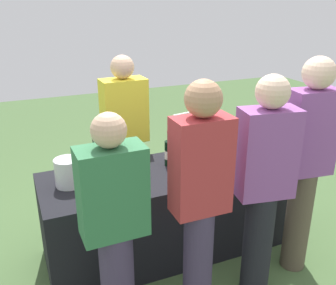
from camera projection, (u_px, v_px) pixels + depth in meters
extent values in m
plane|color=#476638|center=(168.00, 246.00, 3.46)|extent=(12.00, 12.00, 0.00)
cube|color=black|center=(168.00, 210.00, 3.32)|extent=(2.09, 0.76, 0.76)
cylinder|color=black|center=(96.00, 163.00, 3.04)|extent=(0.07, 0.07, 0.23)
cylinder|color=black|center=(94.00, 145.00, 2.98)|extent=(0.03, 0.03, 0.08)
cylinder|color=black|center=(94.00, 140.00, 2.96)|extent=(0.03, 0.03, 0.02)
cylinder|color=silver|center=(96.00, 165.00, 3.04)|extent=(0.07, 0.07, 0.08)
cylinder|color=black|center=(121.00, 156.00, 3.16)|extent=(0.07, 0.07, 0.23)
cylinder|color=black|center=(120.00, 139.00, 3.11)|extent=(0.03, 0.03, 0.07)
cylinder|color=black|center=(120.00, 134.00, 3.09)|extent=(0.03, 0.03, 0.02)
cylinder|color=silver|center=(121.00, 158.00, 3.17)|extent=(0.07, 0.07, 0.08)
cylinder|color=black|center=(169.00, 153.00, 3.25)|extent=(0.07, 0.07, 0.22)
cylinder|color=black|center=(169.00, 137.00, 3.20)|extent=(0.03, 0.03, 0.08)
cylinder|color=maroon|center=(169.00, 132.00, 3.18)|extent=(0.03, 0.03, 0.02)
cylinder|color=silver|center=(169.00, 154.00, 3.25)|extent=(0.07, 0.07, 0.08)
cylinder|color=black|center=(182.00, 150.00, 3.31)|extent=(0.08, 0.08, 0.21)
cylinder|color=black|center=(182.00, 134.00, 3.26)|extent=(0.03, 0.03, 0.08)
cylinder|color=black|center=(182.00, 129.00, 3.24)|extent=(0.03, 0.03, 0.02)
cylinder|color=silver|center=(182.00, 152.00, 3.32)|extent=(0.08, 0.08, 0.07)
cylinder|color=silver|center=(126.00, 183.00, 2.97)|extent=(0.06, 0.06, 0.00)
cylinder|color=silver|center=(126.00, 179.00, 2.96)|extent=(0.01, 0.01, 0.06)
sphere|color=silver|center=(125.00, 172.00, 2.93)|extent=(0.07, 0.07, 0.07)
cylinder|color=silver|center=(225.00, 169.00, 3.20)|extent=(0.06, 0.06, 0.00)
cylinder|color=silver|center=(225.00, 165.00, 3.19)|extent=(0.01, 0.01, 0.07)
sphere|color=silver|center=(225.00, 157.00, 3.16)|extent=(0.07, 0.07, 0.07)
cylinder|color=silver|center=(246.00, 166.00, 3.26)|extent=(0.06, 0.06, 0.00)
cylinder|color=silver|center=(246.00, 162.00, 3.25)|extent=(0.01, 0.01, 0.07)
sphere|color=silver|center=(247.00, 155.00, 3.23)|extent=(0.06, 0.06, 0.06)
sphere|color=#590C19|center=(247.00, 156.00, 3.23)|extent=(0.03, 0.03, 0.03)
cylinder|color=silver|center=(68.00, 172.00, 2.90)|extent=(0.21, 0.21, 0.22)
cylinder|color=black|center=(127.00, 178.00, 3.86)|extent=(0.23, 0.23, 0.81)
cube|color=yellow|center=(124.00, 111.00, 3.60)|extent=(0.43, 0.24, 0.61)
sphere|color=#D8AD8C|center=(122.00, 67.00, 3.45)|extent=(0.22, 0.22, 0.22)
cylinder|color=#3F3351|center=(118.00, 282.00, 2.49)|extent=(0.22, 0.22, 0.76)
cube|color=#337247|center=(112.00, 192.00, 2.25)|extent=(0.40, 0.23, 0.57)
sphere|color=#D8AD8C|center=(109.00, 130.00, 2.11)|extent=(0.21, 0.21, 0.21)
cylinder|color=#3F3351|center=(198.00, 263.00, 2.60)|extent=(0.20, 0.20, 0.84)
cube|color=#B23338|center=(201.00, 166.00, 2.34)|extent=(0.37, 0.20, 0.63)
sphere|color=tan|center=(203.00, 99.00, 2.19)|extent=(0.23, 0.23, 0.23)
cylinder|color=black|center=(257.00, 244.00, 2.81)|extent=(0.21, 0.21, 0.83)
cube|color=#8C4C99|center=(267.00, 153.00, 2.55)|extent=(0.42, 0.28, 0.62)
sphere|color=beige|center=(273.00, 92.00, 2.40)|extent=(0.22, 0.22, 0.22)
cylinder|color=brown|center=(298.00, 220.00, 3.07)|extent=(0.20, 0.20, 0.86)
cube|color=#8C4C99|center=(310.00, 132.00, 2.80)|extent=(0.39, 0.24, 0.65)
sphere|color=beige|center=(319.00, 73.00, 2.64)|extent=(0.23, 0.23, 0.23)
cube|color=white|center=(192.00, 148.00, 4.46)|extent=(0.54, 0.13, 0.91)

